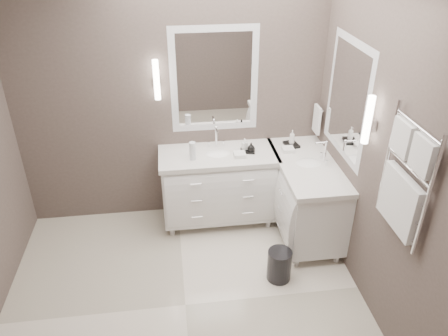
{
  "coord_description": "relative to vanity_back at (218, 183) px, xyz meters",
  "views": [
    {
      "loc": [
        -0.03,
        -2.77,
        2.99
      ],
      "look_at": [
        0.44,
        0.7,
        0.97
      ],
      "focal_mm": 35.0,
      "sensor_mm": 36.0,
      "label": 1
    }
  ],
  "objects": [
    {
      "name": "towel_ladder",
      "position": [
        1.1,
        -1.63,
        0.91
      ],
      "size": [
        0.06,
        0.58,
        0.9
      ],
      "color": "white",
      "rests_on": "wall_right"
    },
    {
      "name": "soap_bottle_c",
      "position": [
        0.8,
        0.07,
        0.47
      ],
      "size": [
        0.07,
        0.07,
        0.15
      ],
      "primitive_type": "imported",
      "rotation": [
        0.0,
        0.0,
        -0.2
      ],
      "color": "white",
      "rests_on": "amenity_tray_right"
    },
    {
      "name": "sconce_back",
      "position": [
        -0.58,
        0.2,
        1.11
      ],
      "size": [
        0.06,
        0.06,
        0.4
      ],
      "color": "white",
      "rests_on": "wall_back"
    },
    {
      "name": "floor",
      "position": [
        -0.45,
        -1.23,
        -0.49
      ],
      "size": [
        3.2,
        3.0,
        0.01
      ],
      "primitive_type": "cube",
      "color": "silver",
      "rests_on": "ground"
    },
    {
      "name": "towel_bar_corner",
      "position": [
        1.09,
        0.13,
        0.63
      ],
      "size": [
        0.03,
        0.22,
        0.3
      ],
      "color": "white",
      "rests_on": "wall_right"
    },
    {
      "name": "amenity_tray_right",
      "position": [
        0.8,
        0.07,
        0.38
      ],
      "size": [
        0.16,
        0.19,
        0.03
      ],
      "primitive_type": "cube",
      "rotation": [
        0.0,
        0.0,
        0.2
      ],
      "color": "black",
      "rests_on": "vanity_right"
    },
    {
      "name": "mirror_right",
      "position": [
        1.14,
        -0.43,
        1.06
      ],
      "size": [
        0.02,
        0.9,
        1.1
      ],
      "color": "white",
      "rests_on": "wall_right"
    },
    {
      "name": "waste_bin",
      "position": [
        0.45,
        -1.0,
        -0.33
      ],
      "size": [
        0.3,
        0.3,
        0.32
      ],
      "primitive_type": "cylinder",
      "rotation": [
        0.0,
        0.0,
        0.43
      ],
      "color": "black",
      "rests_on": "floor"
    },
    {
      "name": "vanity_right",
      "position": [
        0.88,
        -0.33,
        0.0
      ],
      "size": [
        0.59,
        1.24,
        0.97
      ],
      "color": "white",
      "rests_on": "floor"
    },
    {
      "name": "amenity_tray_back",
      "position": [
        0.31,
        -0.01,
        0.38
      ],
      "size": [
        0.17,
        0.14,
        0.02
      ],
      "primitive_type": "cube",
      "rotation": [
        0.0,
        0.0,
        -0.22
      ],
      "color": "black",
      "rests_on": "vanity_back"
    },
    {
      "name": "sconce_right",
      "position": [
        1.08,
        -1.01,
        1.11
      ],
      "size": [
        0.06,
        0.06,
        0.4
      ],
      "color": "white",
      "rests_on": "wall_right"
    },
    {
      "name": "water_bottle",
      "position": [
        -0.27,
        -0.1,
        0.46
      ],
      "size": [
        0.09,
        0.09,
        0.19
      ],
      "primitive_type": "cylinder",
      "rotation": [
        0.0,
        0.0,
        -0.41
      ],
      "color": "silver",
      "rests_on": "vanity_back"
    },
    {
      "name": "wall_right",
      "position": [
        1.15,
        -1.23,
        0.86
      ],
      "size": [
        0.01,
        3.0,
        2.7
      ],
      "primitive_type": "cube",
      "color": "#514540",
      "rests_on": "floor"
    },
    {
      "name": "soap_bottle_a",
      "position": [
        0.28,
        0.01,
        0.45
      ],
      "size": [
        0.07,
        0.07,
        0.12
      ],
      "primitive_type": "imported",
      "rotation": [
        0.0,
        0.0,
        0.24
      ],
      "color": "white",
      "rests_on": "amenity_tray_back"
    },
    {
      "name": "soap_bottle_b",
      "position": [
        0.34,
        -0.04,
        0.43
      ],
      "size": [
        0.08,
        0.08,
        0.09
      ],
      "primitive_type": "imported",
      "rotation": [
        0.0,
        0.0,
        -0.11
      ],
      "color": "black",
      "rests_on": "amenity_tray_back"
    },
    {
      "name": "mirror_back",
      "position": [
        -0.0,
        0.26,
        1.06
      ],
      "size": [
        0.9,
        0.02,
        1.1
      ],
      "color": "white",
      "rests_on": "wall_back"
    },
    {
      "name": "vanity_back",
      "position": [
        0.0,
        0.0,
        0.0
      ],
      "size": [
        1.24,
        0.59,
        0.97
      ],
      "color": "white",
      "rests_on": "floor"
    },
    {
      "name": "wall_back",
      "position": [
        -0.45,
        0.28,
        0.86
      ],
      "size": [
        3.2,
        0.01,
        2.7
      ],
      "primitive_type": "cube",
      "color": "#514540",
      "rests_on": "floor"
    }
  ]
}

